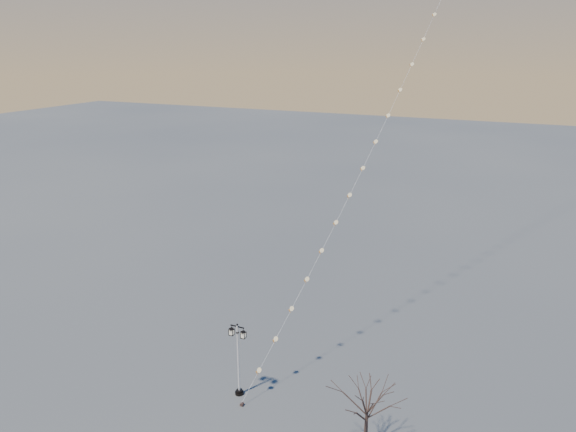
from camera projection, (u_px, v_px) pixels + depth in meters
The scene contains 4 objects.
ground at pixel (248, 418), 33.74m from camera, with size 300.00×300.00×0.00m, color #4F5150.
street_lamp at pixel (238, 356), 35.19m from camera, with size 1.35×0.59×5.30m.
bare_tree at pixel (367, 402), 30.22m from camera, with size 2.77×2.77×4.59m.
kite_train at pixel (426, 9), 43.38m from camera, with size 12.61×43.13×50.45m.
Camera 1 is at (13.81, -24.74, 22.45)m, focal length 33.46 mm.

